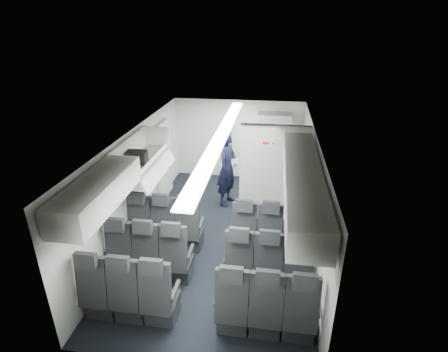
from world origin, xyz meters
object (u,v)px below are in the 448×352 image
(seat_row_rear, at_px, (196,304))
(boarding_door, at_px, (163,160))
(flight_attendant, at_px, (227,168))
(seat_row_mid, at_px, (208,263))
(galley_unit, at_px, (273,149))
(seat_row_front, at_px, (217,233))
(carry_on_bag, at_px, (137,157))

(seat_row_rear, bearing_deg, boarding_door, 112.87)
(seat_row_rear, xyz_separation_m, flight_attendant, (-0.07, 3.73, 0.50))
(seat_row_mid, bearing_deg, boarding_door, 118.77)
(galley_unit, bearing_deg, seat_row_mid, -102.88)
(seat_row_front, relative_size, flight_attendant, 1.83)
(seat_row_rear, bearing_deg, seat_row_front, 90.00)
(seat_row_rear, relative_size, galley_unit, 1.75)
(flight_attendant, height_order, carry_on_bag, carry_on_bag)
(seat_row_front, relative_size, carry_on_bag, 9.42)
(seat_row_rear, bearing_deg, seat_row_mid, 90.00)
(seat_row_rear, bearing_deg, carry_on_bag, 127.72)
(boarding_door, relative_size, flight_attendant, 1.02)
(seat_row_mid, distance_m, galley_unit, 4.30)
(seat_row_front, height_order, boarding_door, boarding_door)
(galley_unit, distance_m, boarding_door, 2.84)
(galley_unit, distance_m, carry_on_bag, 4.08)
(seat_row_front, distance_m, seat_row_mid, 0.90)
(seat_row_front, relative_size, seat_row_rear, 1.00)
(seat_row_mid, xyz_separation_m, carry_on_bag, (-1.43, 0.95, 1.41))
(seat_row_rear, distance_m, carry_on_bag, 2.73)
(flight_attendant, bearing_deg, boarding_door, 100.90)
(seat_row_mid, xyz_separation_m, seat_row_rear, (0.00, -0.90, 0.00))
(seat_row_mid, bearing_deg, seat_row_rear, -90.00)
(seat_row_front, height_order, seat_row_mid, same)
(galley_unit, xyz_separation_m, flight_attendant, (-1.02, -1.32, -0.04))
(seat_row_rear, distance_m, flight_attendant, 3.77)
(galley_unit, distance_m, flight_attendant, 1.67)
(seat_row_front, distance_m, galley_unit, 3.43)
(boarding_door, bearing_deg, seat_row_front, -51.84)
(seat_row_mid, height_order, boarding_door, boarding_door)
(galley_unit, height_order, boarding_door, galley_unit)
(flight_attendant, distance_m, carry_on_bag, 2.49)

